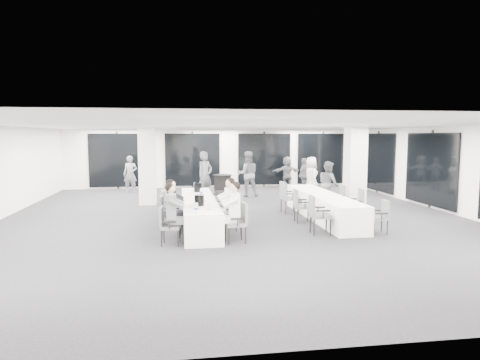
# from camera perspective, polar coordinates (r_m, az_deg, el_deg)

# --- Properties ---
(room) EXTENTS (14.04, 16.04, 2.84)m
(room) POSITION_cam_1_polar(r_m,az_deg,el_deg) (14.02, 2.35, 1.36)
(room) COLOR black
(room) RESTS_ON ground
(column_left) EXTENTS (0.60, 0.60, 2.80)m
(column_left) POSITION_cam_1_polar(r_m,az_deg,el_deg) (15.90, -12.25, 1.82)
(column_left) COLOR silver
(column_left) RESTS_ON floor
(column_right) EXTENTS (0.60, 0.60, 2.80)m
(column_right) POSITION_cam_1_polar(r_m,az_deg,el_deg) (14.89, 15.08, 1.48)
(column_right) COLOR silver
(column_right) RESTS_ON floor
(banquet_table_main) EXTENTS (0.90, 5.00, 0.75)m
(banquet_table_main) POSITION_cam_1_polar(r_m,az_deg,el_deg) (12.07, -5.49, -4.26)
(banquet_table_main) COLOR white
(banquet_table_main) RESTS_ON floor
(banquet_table_side) EXTENTS (0.90, 5.00, 0.75)m
(banquet_table_side) POSITION_cam_1_polar(r_m,az_deg,el_deg) (13.21, 10.97, -3.46)
(banquet_table_side) COLOR white
(banquet_table_side) RESTS_ON floor
(cocktail_table) EXTENTS (0.74, 0.74, 1.02)m
(cocktail_table) POSITION_cam_1_polar(r_m,az_deg,el_deg) (16.28, -2.33, -1.07)
(cocktail_table) COLOR black
(cocktail_table) RESTS_ON floor
(chair_main_left_near) EXTENTS (0.50, 0.54, 0.89)m
(chair_main_left_near) POSITION_cam_1_polar(r_m,az_deg,el_deg) (10.01, -9.67, -5.70)
(chair_main_left_near) COLOR #4C4F53
(chair_main_left_near) RESTS_ON floor
(chair_main_left_second) EXTENTS (0.56, 0.61, 1.01)m
(chair_main_left_second) POSITION_cam_1_polar(r_m,az_deg,el_deg) (10.81, -9.64, -4.44)
(chair_main_left_second) COLOR #4C4F53
(chair_main_left_second) RESTS_ON floor
(chair_main_left_mid) EXTENTS (0.59, 0.64, 1.03)m
(chair_main_left_mid) POSITION_cam_1_polar(r_m,az_deg,el_deg) (11.79, -9.53, -3.50)
(chair_main_left_mid) COLOR #4C4F53
(chair_main_left_mid) RESTS_ON floor
(chair_main_left_fourth) EXTENTS (0.48, 0.54, 0.95)m
(chair_main_left_fourth) POSITION_cam_1_polar(r_m,az_deg,el_deg) (12.53, -9.43, -3.16)
(chair_main_left_fourth) COLOR #4C4F53
(chair_main_left_fourth) RESTS_ON floor
(chair_main_left_far) EXTENTS (0.50, 0.56, 0.95)m
(chair_main_left_far) POSITION_cam_1_polar(r_m,az_deg,el_deg) (13.65, -9.34, -2.41)
(chair_main_left_far) COLOR #4C4F53
(chair_main_left_far) RESTS_ON floor
(chair_main_right_near) EXTENTS (0.52, 0.57, 0.94)m
(chair_main_right_near) POSITION_cam_1_polar(r_m,az_deg,el_deg) (10.08, -0.17, -5.34)
(chair_main_right_near) COLOR #4C4F53
(chair_main_right_near) RESTS_ON floor
(chair_main_right_second) EXTENTS (0.59, 0.64, 1.04)m
(chair_main_right_second) POSITION_cam_1_polar(r_m,az_deg,el_deg) (10.99, -0.82, -4.08)
(chair_main_right_second) COLOR #4C4F53
(chair_main_right_second) RESTS_ON floor
(chair_main_right_mid) EXTENTS (0.53, 0.58, 0.96)m
(chair_main_right_mid) POSITION_cam_1_polar(r_m,az_deg,el_deg) (11.89, -1.43, -3.55)
(chair_main_right_mid) COLOR #4C4F53
(chair_main_right_mid) RESTS_ON floor
(chair_main_right_fourth) EXTENTS (0.56, 0.61, 1.02)m
(chair_main_right_fourth) POSITION_cam_1_polar(r_m,az_deg,el_deg) (12.62, -1.81, -2.84)
(chair_main_right_fourth) COLOR #4C4F53
(chair_main_right_fourth) RESTS_ON floor
(chair_main_right_far) EXTENTS (0.60, 0.64, 1.04)m
(chair_main_right_far) POSITION_cam_1_polar(r_m,az_deg,el_deg) (13.80, -2.37, -2.02)
(chair_main_right_far) COLOR #4C4F53
(chair_main_right_far) RESTS_ON floor
(chair_side_left_near) EXTENTS (0.54, 0.60, 1.00)m
(chair_side_left_near) POSITION_cam_1_polar(r_m,az_deg,el_deg) (11.07, 10.25, -4.25)
(chair_side_left_near) COLOR #4C4F53
(chair_side_left_near) RESTS_ON floor
(chair_side_left_mid) EXTENTS (0.51, 0.56, 0.95)m
(chair_side_left_mid) POSITION_cam_1_polar(r_m,az_deg,el_deg) (12.52, 8.03, -3.14)
(chair_side_left_mid) COLOR #4C4F53
(chair_side_left_mid) RESTS_ON floor
(chair_side_left_far) EXTENTS (0.57, 0.62, 1.02)m
(chair_side_left_far) POSITION_cam_1_polar(r_m,az_deg,el_deg) (13.91, 6.32, -2.04)
(chair_side_left_far) COLOR #4C4F53
(chair_side_left_far) RESTS_ON floor
(chair_side_right_near) EXTENTS (0.45, 0.50, 0.86)m
(chair_side_right_near) POSITION_cam_1_polar(r_m,az_deg,el_deg) (11.60, 18.27, -4.39)
(chair_side_right_near) COLOR #4C4F53
(chair_side_right_near) RESTS_ON floor
(chair_side_right_mid) EXTENTS (0.54, 0.59, 0.96)m
(chair_side_right_mid) POSITION_cam_1_polar(r_m,az_deg,el_deg) (12.99, 15.23, -2.95)
(chair_side_right_mid) COLOR #4C4F53
(chair_side_right_mid) RESTS_ON floor
(chair_side_right_far) EXTENTS (0.48, 0.53, 0.92)m
(chair_side_right_far) POSITION_cam_1_polar(r_m,az_deg,el_deg) (14.27, 13.00, -2.20)
(chair_side_right_far) COLOR #4C4F53
(chair_side_right_far) RESTS_ON floor
(seated_guest_a) EXTENTS (0.50, 0.38, 1.44)m
(seated_guest_a) POSITION_cam_1_polar(r_m,az_deg,el_deg) (9.94, -8.78, -3.96)
(seated_guest_a) COLOR slate
(seated_guest_a) RESTS_ON floor
(seated_guest_b) EXTENTS (0.50, 0.38, 1.44)m
(seated_guest_b) POSITION_cam_1_polar(r_m,az_deg,el_deg) (10.76, -8.75, -3.20)
(seated_guest_b) COLOR black
(seated_guest_b) RESTS_ON floor
(seated_guest_c) EXTENTS (0.50, 0.38, 1.44)m
(seated_guest_c) POSITION_cam_1_polar(r_m,az_deg,el_deg) (10.00, -1.10, -3.82)
(seated_guest_c) COLOR silver
(seated_guest_c) RESTS_ON floor
(seated_guest_d) EXTENTS (0.50, 0.38, 1.44)m
(seated_guest_d) POSITION_cam_1_polar(r_m,az_deg,el_deg) (10.92, -1.72, -2.99)
(seated_guest_d) COLOR silver
(seated_guest_d) RESTS_ON floor
(standing_guest_a) EXTENTS (1.00, 0.98, 2.14)m
(standing_guest_a) POSITION_cam_1_polar(r_m,az_deg,el_deg) (16.67, -4.69, 1.00)
(standing_guest_a) COLOR slate
(standing_guest_a) RESTS_ON floor
(standing_guest_b) EXTENTS (1.02, 0.62, 2.11)m
(standing_guest_b) POSITION_cam_1_polar(r_m,az_deg,el_deg) (17.58, 1.01, 1.21)
(standing_guest_b) COLOR slate
(standing_guest_b) RESTS_ON floor
(standing_guest_d) EXTENTS (1.11, 1.13, 1.73)m
(standing_guest_d) POSITION_cam_1_polar(r_m,az_deg,el_deg) (18.97, 8.56, 0.92)
(standing_guest_d) COLOR slate
(standing_guest_d) RESTS_ON floor
(standing_guest_e) EXTENTS (0.61, 0.93, 1.86)m
(standing_guest_e) POSITION_cam_1_polar(r_m,az_deg,el_deg) (17.67, 9.45, 0.76)
(standing_guest_e) COLOR silver
(standing_guest_e) RESTS_ON floor
(standing_guest_f) EXTENTS (1.65, 0.89, 1.71)m
(standing_guest_f) POSITION_cam_1_polar(r_m,az_deg,el_deg) (20.55, 6.28, 1.32)
(standing_guest_f) COLOR slate
(standing_guest_f) RESTS_ON floor
(standing_guest_g) EXTENTS (0.73, 0.61, 1.84)m
(standing_guest_g) POSITION_cam_1_polar(r_m,az_deg,el_deg) (19.38, -14.43, 1.07)
(standing_guest_g) COLOR slate
(standing_guest_g) RESTS_ON floor
(standing_guest_h) EXTENTS (0.69, 0.96, 1.81)m
(standing_guest_h) POSITION_cam_1_polar(r_m,az_deg,el_deg) (15.65, 11.69, -0.06)
(standing_guest_h) COLOR slate
(standing_guest_h) RESTS_ON floor
(ice_bucket_near) EXTENTS (0.24, 0.24, 0.27)m
(ice_bucket_near) POSITION_cam_1_polar(r_m,az_deg,el_deg) (10.82, -5.45, -2.72)
(ice_bucket_near) COLOR black
(ice_bucket_near) RESTS_ON banquet_table_main
(ice_bucket_far) EXTENTS (0.25, 0.25, 0.28)m
(ice_bucket_far) POSITION_cam_1_polar(r_m,az_deg,el_deg) (13.42, -5.64, -1.01)
(ice_bucket_far) COLOR black
(ice_bucket_far) RESTS_ON banquet_table_main
(water_bottle_a) EXTENTS (0.07, 0.07, 0.22)m
(water_bottle_a) POSITION_cam_1_polar(r_m,az_deg,el_deg) (9.88, -5.83, -3.70)
(water_bottle_a) COLOR silver
(water_bottle_a) RESTS_ON banquet_table_main
(water_bottle_b) EXTENTS (0.07, 0.07, 0.23)m
(water_bottle_b) POSITION_cam_1_polar(r_m,az_deg,el_deg) (12.50, -5.19, -1.63)
(water_bottle_b) COLOR silver
(water_bottle_b) RESTS_ON banquet_table_main
(water_bottle_c) EXTENTS (0.07, 0.07, 0.22)m
(water_bottle_c) POSITION_cam_1_polar(r_m,az_deg,el_deg) (14.10, -6.05, -0.80)
(water_bottle_c) COLOR silver
(water_bottle_c) RESTS_ON banquet_table_main
(plate_a) EXTENTS (0.20, 0.20, 0.03)m
(plate_a) POSITION_cam_1_polar(r_m,az_deg,el_deg) (10.31, -5.95, -3.85)
(plate_a) COLOR white
(plate_a) RESTS_ON banquet_table_main
(plate_b) EXTENTS (0.21, 0.21, 0.03)m
(plate_b) POSITION_cam_1_polar(r_m,az_deg,el_deg) (10.22, -4.13, -3.92)
(plate_b) COLOR white
(plate_b) RESTS_ON banquet_table_main
(plate_c) EXTENTS (0.21, 0.21, 0.03)m
(plate_c) POSITION_cam_1_polar(r_m,az_deg,el_deg) (11.52, -4.87, -2.80)
(plate_c) COLOR white
(plate_c) RESTS_ON banquet_table_main
(wine_glass) EXTENTS (0.08, 0.08, 0.20)m
(wine_glass) POSITION_cam_1_polar(r_m,az_deg,el_deg) (10.12, -4.02, -3.24)
(wine_glass) COLOR silver
(wine_glass) RESTS_ON banquet_table_main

